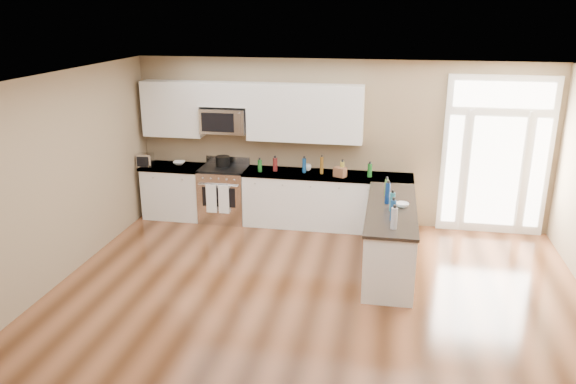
{
  "coord_description": "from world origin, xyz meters",
  "views": [
    {
      "loc": [
        0.85,
        -5.31,
        3.59
      ],
      "look_at": [
        -0.51,
        2.0,
        1.14
      ],
      "focal_mm": 35.0,
      "sensor_mm": 36.0,
      "label": 1
    }
  ],
  "objects": [
    {
      "name": "back_cabinet_right",
      "position": [
        -0.16,
        3.69,
        0.44
      ],
      "size": [
        2.85,
        0.66,
        0.94
      ],
      "color": "white",
      "rests_on": "ground"
    },
    {
      "name": "cardboard_box",
      "position": [
        0.07,
        3.56,
        1.02
      ],
      "size": [
        0.23,
        0.21,
        0.16
      ],
      "primitive_type": "cube",
      "rotation": [
        0.0,
        0.0,
        -0.44
      ],
      "color": "brown",
      "rests_on": "back_cabinet_right"
    },
    {
      "name": "upper_cabinet_left",
      "position": [
        -2.88,
        3.83,
        1.93
      ],
      "size": [
        1.04,
        0.33,
        0.95
      ],
      "primitive_type": "cube",
      "color": "white",
      "rests_on": "room_shell"
    },
    {
      "name": "cup_counter",
      "position": [
        -0.51,
        3.81,
        1.0
      ],
      "size": [
        0.17,
        0.17,
        0.11
      ],
      "primitive_type": "imported",
      "rotation": [
        0.0,
        0.0,
        -0.29
      ],
      "color": "white",
      "rests_on": "back_cabinet_right"
    },
    {
      "name": "counter_bottles",
      "position": [
        0.27,
        2.78,
        1.07
      ],
      "size": [
        2.33,
        2.38,
        0.3
      ],
      "color": "#19591E",
      "rests_on": "back_cabinet_right"
    },
    {
      "name": "ground",
      "position": [
        0.0,
        0.0,
        0.0
      ],
      "size": [
        8.0,
        8.0,
        0.0
      ],
      "primitive_type": "plane",
      "color": "#462613"
    },
    {
      "name": "entry_door",
      "position": [
        2.55,
        3.95,
        1.3
      ],
      "size": [
        1.7,
        0.1,
        2.6
      ],
      "color": "white",
      "rests_on": "ground"
    },
    {
      "name": "back_cabinet_left",
      "position": [
        -2.87,
        3.69,
        0.44
      ],
      "size": [
        1.1,
        0.66,
        0.94
      ],
      "color": "white",
      "rests_on": "ground"
    },
    {
      "name": "kitchen_range",
      "position": [
        -1.97,
        3.69,
        0.48
      ],
      "size": [
        0.8,
        0.71,
        1.08
      ],
      "color": "silver",
      "rests_on": "ground"
    },
    {
      "name": "stockpot",
      "position": [
        -2.01,
        3.8,
        1.04
      ],
      "size": [
        0.32,
        0.32,
        0.19
      ],
      "primitive_type": "cylinder",
      "rotation": [
        0.0,
        0.0,
        -0.4
      ],
      "color": "black",
      "rests_on": "kitchen_range"
    },
    {
      "name": "peninsula_cabinet",
      "position": [
        0.93,
        2.24,
        0.43
      ],
      "size": [
        0.69,
        2.32,
        0.94
      ],
      "color": "white",
      "rests_on": "ground"
    },
    {
      "name": "microwave",
      "position": [
        -1.95,
        3.8,
        1.76
      ],
      "size": [
        0.78,
        0.41,
        0.42
      ],
      "color": "silver",
      "rests_on": "room_shell"
    },
    {
      "name": "bowl_peninsula",
      "position": [
        1.07,
        2.24,
        0.97
      ],
      "size": [
        0.23,
        0.23,
        0.06
      ],
      "primitive_type": "imported",
      "rotation": [
        0.0,
        0.0,
        0.28
      ],
      "color": "white",
      "rests_on": "peninsula_cabinet"
    },
    {
      "name": "bowl_left",
      "position": [
        -2.82,
        3.8,
        0.97
      ],
      "size": [
        0.24,
        0.24,
        0.05
      ],
      "primitive_type": "imported",
      "rotation": [
        0.0,
        0.0,
        0.16
      ],
      "color": "white",
      "rests_on": "back_cabinet_left"
    },
    {
      "name": "upper_cabinet_short",
      "position": [
        -1.95,
        3.83,
        2.2
      ],
      "size": [
        0.82,
        0.33,
        0.4
      ],
      "primitive_type": "cube",
      "color": "white",
      "rests_on": "room_shell"
    },
    {
      "name": "toaster_oven",
      "position": [
        -3.35,
        3.58,
        1.05
      ],
      "size": [
        0.28,
        0.23,
        0.22
      ],
      "primitive_type": "cube",
      "rotation": [
        0.0,
        0.0,
        0.1
      ],
      "color": "silver",
      "rests_on": "back_cabinet_left"
    },
    {
      "name": "room_shell",
      "position": [
        0.0,
        0.0,
        1.71
      ],
      "size": [
        8.0,
        8.0,
        8.0
      ],
      "color": "#897456",
      "rests_on": "ground"
    },
    {
      "name": "upper_cabinet_right",
      "position": [
        -0.57,
        3.83,
        1.93
      ],
      "size": [
        1.94,
        0.33,
        0.95
      ],
      "primitive_type": "cube",
      "color": "white",
      "rests_on": "room_shell"
    }
  ]
}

